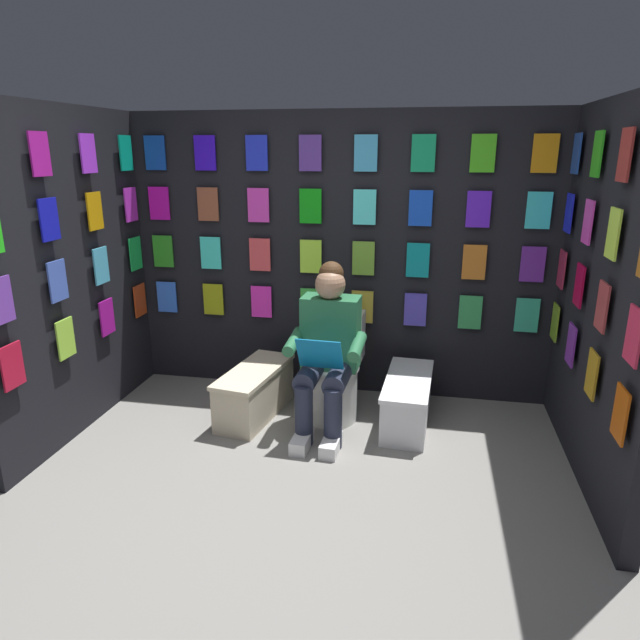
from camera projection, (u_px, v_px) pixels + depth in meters
The scene contains 8 objects.
ground_plane at pixel (280, 528), 2.97m from camera, with size 30.00×30.00×0.00m, color gray.
display_wall_back at pixel (339, 257), 4.43m from camera, with size 3.41×0.14×2.21m.
display_wall_left at pixel (605, 298), 3.21m from camera, with size 0.14×1.85×2.21m.
display_wall_right at pixel (70, 274), 3.83m from camera, with size 0.14×1.85×2.21m.
toilet at pixel (334, 374), 4.16m from camera, with size 0.41×0.56×0.77m.
person_reading at pixel (327, 349), 3.87m from camera, with size 0.54×0.70×1.19m.
comic_longbox_near at pixel (407, 401), 4.06m from camera, with size 0.36×0.84×0.35m.
comic_longbox_far at pixel (255, 392), 4.19m from camera, with size 0.44×0.84×0.37m.
Camera 1 is at (-0.68, 2.44, 1.92)m, focal length 31.50 mm.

